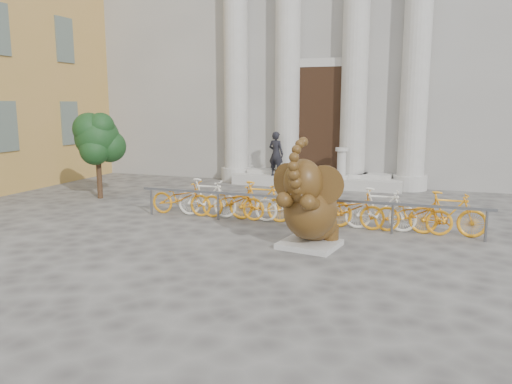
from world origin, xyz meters
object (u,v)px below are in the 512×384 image
(tree, at_px, (98,139))
(pedestrian, at_px, (276,154))
(elephant_statue, at_px, (309,208))
(bike_rack, at_px, (302,204))

(tree, bearing_deg, pedestrian, 43.01)
(elephant_statue, distance_m, bike_rack, 2.03)
(bike_rack, bearing_deg, pedestrian, 113.27)
(tree, relative_size, pedestrian, 1.67)
(bike_rack, distance_m, tree, 7.01)
(elephant_statue, relative_size, tree, 0.85)
(elephant_statue, height_order, pedestrian, elephant_statue)
(pedestrian, bearing_deg, bike_rack, 127.77)
(bike_rack, bearing_deg, elephant_statue, -71.88)
(bike_rack, relative_size, tree, 3.22)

